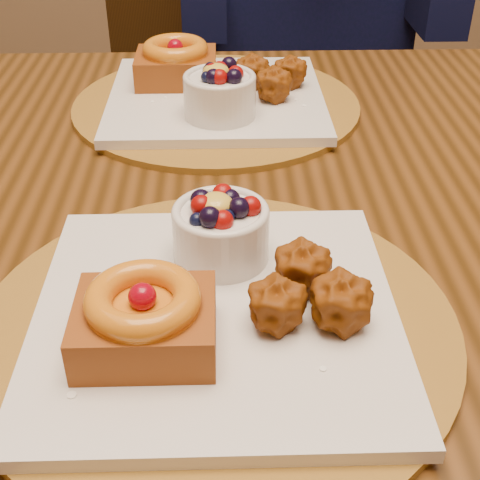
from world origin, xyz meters
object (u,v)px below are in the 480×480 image
at_px(dining_table, 218,248).
at_px(place_setting_near, 213,302).
at_px(place_setting_far, 214,91).
at_px(chair_far, 189,91).

xyz_separation_m(dining_table, place_setting_near, (-0.00, -0.22, 0.10)).
bearing_deg(place_setting_near, place_setting_far, 90.07).
xyz_separation_m(dining_table, place_setting_far, (-0.00, 0.22, 0.10)).
bearing_deg(chair_far, dining_table, -72.80).
bearing_deg(dining_table, place_setting_far, 90.70).
bearing_deg(chair_far, place_setting_near, -73.80).
relative_size(dining_table, chair_far, 1.68).
relative_size(dining_table, place_setting_near, 4.21).
xyz_separation_m(place_setting_far, chair_far, (-0.06, 0.65, -0.25)).
distance_m(dining_table, place_setting_near, 0.24).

